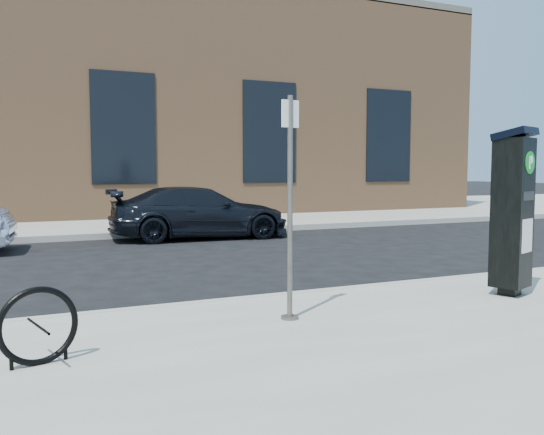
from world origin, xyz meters
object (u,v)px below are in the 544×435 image
sign_pole (290,210)px  car_dark (200,212)px  parking_kiosk (512,210)px  bike_rack (38,326)px

sign_pole → car_dark: (1.63, 8.44, -0.65)m
parking_kiosk → sign_pole: (-3.01, 0.08, 0.08)m
parking_kiosk → bike_rack: (-5.45, -0.37, -0.75)m
bike_rack → parking_kiosk: bearing=-9.8°
parking_kiosk → sign_pole: size_ratio=0.90×
bike_rack → car_dark: (4.07, 8.89, 0.18)m
parking_kiosk → car_dark: 8.65m
parking_kiosk → car_dark: (-1.38, 8.52, -0.57)m
sign_pole → parking_kiosk: bearing=-10.3°
sign_pole → bike_rack: (-2.45, -0.45, -0.83)m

